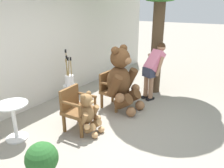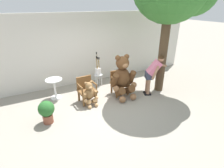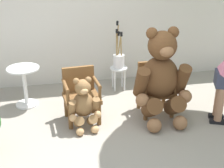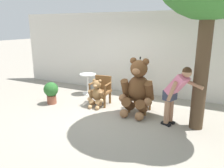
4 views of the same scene
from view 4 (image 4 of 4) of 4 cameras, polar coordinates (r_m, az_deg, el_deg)
ground_plane at (r=5.90m, az=-0.89°, el=-8.34°), size 60.00×60.00×0.00m
back_wall at (r=7.69m, az=7.27°, el=7.86°), size 10.00×0.16×2.80m
wooden_chair_left at (r=6.65m, az=-2.86°, el=-1.42°), size 0.60×0.56×0.86m
wooden_chair_right at (r=6.16m, az=7.50°, el=-2.87°), size 0.57×0.53×0.86m
teddy_bear_large at (r=5.84m, az=6.73°, el=-0.89°), size 0.92×0.87×1.53m
teddy_bear_small at (r=6.42m, az=-4.02°, el=-2.52°), size 0.50×0.49×0.84m
person_visitor at (r=5.24m, az=16.32°, el=-1.65°), size 0.90×0.50×1.47m
white_stool at (r=7.25m, az=7.21°, el=-1.01°), size 0.34×0.34×0.46m
brush_bucket at (r=7.18m, az=7.27°, el=1.20°), size 0.22×0.22×0.91m
round_side_table at (r=7.68m, az=-6.31°, el=0.65°), size 0.56×0.56×0.72m
potted_plant at (r=6.93m, az=-15.62°, el=-1.84°), size 0.44×0.44×0.68m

